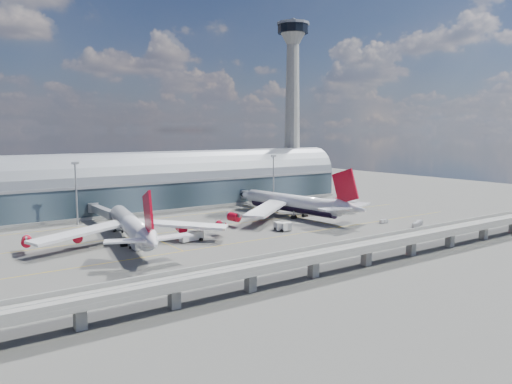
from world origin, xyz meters
TOP-DOWN VIEW (x-y plane):
  - ground at (0.00, 0.00)m, footprint 500.00×500.00m
  - taxi_lines at (0.00, 22.11)m, footprint 200.00×80.12m
  - terminal at (0.00, 77.99)m, footprint 200.00×30.00m
  - control_tower at (85.00, 83.00)m, footprint 19.00×19.00m
  - guideway at (-0.00, -55.00)m, footprint 220.00×8.50m
  - floodlight_mast_left at (-50.00, 55.00)m, footprint 3.00×0.70m
  - floodlight_mast_right at (50.00, 55.00)m, footprint 3.00×0.70m
  - airliner_left at (-44.73, 8.38)m, footprint 67.86×71.45m
  - airliner_right at (34.47, 18.35)m, footprint 71.27×74.53m
  - jet_bridge_left at (-40.78, 53.12)m, footprint 4.40×28.00m
  - jet_bridge_right at (37.74, 51.18)m, footprint 4.40×32.00m
  - service_truck_0 at (-46.72, 1.03)m, footprint 2.61×6.22m
  - service_truck_1 at (11.10, -3.07)m, footprint 6.24×4.70m
  - service_truck_2 at (-26.07, 1.37)m, footprint 9.24×3.87m
  - service_truck_3 at (10.79, -1.60)m, footprint 2.67×6.35m
  - service_truck_4 at (64.44, 41.80)m, footprint 3.97×6.17m
  - service_truck_5 at (-40.76, 33.92)m, footprint 6.13×5.20m
  - cargo_train_0 at (-19.68, -34.36)m, footprint 6.93×2.31m
  - cargo_train_1 at (61.51, -25.99)m, footprint 9.88×5.50m
  - cargo_train_2 at (55.06, -14.17)m, footprint 4.28×1.41m

SIDE VIEW (x-z plane):
  - ground at x=0.00m, z-range 0.00..0.00m
  - taxi_lines at x=0.00m, z-range 0.00..0.01m
  - cargo_train_2 at x=55.06m, z-range 0.03..1.48m
  - cargo_train_0 at x=-19.68m, z-range 0.03..1.55m
  - cargo_train_1 at x=61.51m, z-range 0.04..1.72m
  - service_truck_0 at x=-46.72m, z-range 0.04..2.55m
  - service_truck_5 at x=-40.76m, z-range 0.03..2.88m
  - service_truck_3 at x=10.79m, z-range 0.04..3.10m
  - service_truck_1 at x=11.10m, z-range 0.01..3.30m
  - service_truck_4 at x=64.44m, z-range 0.01..3.32m
  - service_truck_2 at x=-26.07m, z-range 0.07..3.31m
  - jet_bridge_left at x=-40.78m, z-range 1.55..8.80m
  - jet_bridge_right at x=37.74m, z-range 1.56..8.81m
  - guideway at x=0.00m, z-range 1.69..8.89m
  - airliner_right at x=34.47m, z-range -5.69..17.95m
  - airliner_left at x=-44.73m, z-range -4.69..17.19m
  - terminal at x=0.00m, z-range -2.66..25.34m
  - floodlight_mast_left at x=-50.00m, z-range 0.78..26.48m
  - floodlight_mast_right at x=50.00m, z-range 0.78..26.48m
  - control_tower at x=85.00m, z-range 0.14..103.14m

